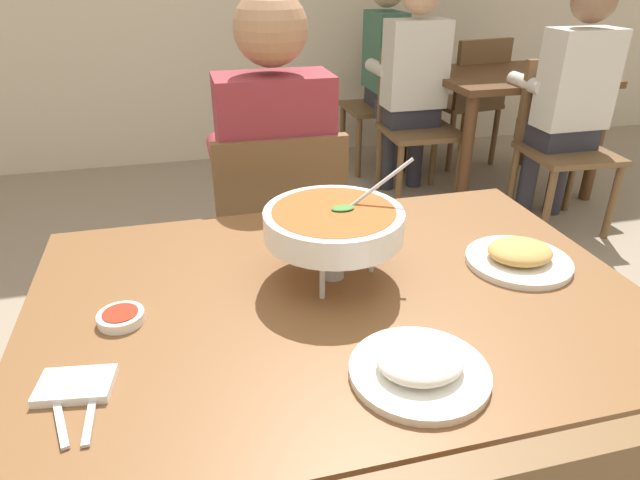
{
  "coord_description": "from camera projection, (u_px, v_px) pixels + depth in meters",
  "views": [
    {
      "loc": [
        -0.28,
        -0.96,
        1.38
      ],
      "look_at": [
        0.0,
        0.15,
        0.8
      ],
      "focal_mm": 31.04,
      "sensor_mm": 36.0,
      "label": 1
    }
  ],
  "objects": [
    {
      "name": "chair_bg_left",
      "position": [
        561.0,
        135.0,
        3.05
      ],
      "size": [
        0.47,
        0.47,
        0.9
      ],
      "color": "brown",
      "rests_on": "ground_plane"
    },
    {
      "name": "fork_utensil",
      "position": [
        58.0,
        411.0,
        0.86
      ],
      "size": [
        0.06,
        0.17,
        0.01
      ],
      "primitive_type": "cube",
      "rotation": [
        0.0,
        0.0,
        0.26
      ],
      "color": "silver",
      "rests_on": "dining_table_main"
    },
    {
      "name": "rice_plate",
      "position": [
        420.0,
        366.0,
        0.93
      ],
      "size": [
        0.24,
        0.24,
        0.06
      ],
      "color": "white",
      "rests_on": "dining_table_main"
    },
    {
      "name": "appetizer_plate",
      "position": [
        519.0,
        256.0,
        1.28
      ],
      "size": [
        0.24,
        0.24,
        0.06
      ],
      "color": "white",
      "rests_on": "dining_table_main"
    },
    {
      "name": "dining_table_main",
      "position": [
        337.0,
        332.0,
        1.23
      ],
      "size": [
        1.28,
        0.9,
        0.75
      ],
      "color": "brown",
      "rests_on": "ground_plane"
    },
    {
      "name": "sauce_dish",
      "position": [
        121.0,
        317.0,
        1.08
      ],
      "size": [
        0.09,
        0.09,
        0.02
      ],
      "color": "white",
      "rests_on": "dining_table_main"
    },
    {
      "name": "patron_bg_left",
      "position": [
        570.0,
        92.0,
        2.93
      ],
      "size": [
        0.4,
        0.45,
        1.31
      ],
      "color": "#2D2D38",
      "rests_on": "ground_plane"
    },
    {
      "name": "patron_bg_right",
      "position": [
        390.0,
        62.0,
        3.76
      ],
      "size": [
        0.45,
        0.4,
        1.31
      ],
      "color": "#2D2D38",
      "rests_on": "ground_plane"
    },
    {
      "name": "chair_bg_corner",
      "position": [
        470.0,
        95.0,
        3.93
      ],
      "size": [
        0.5,
        0.5,
        0.9
      ],
      "color": "brown",
      "rests_on": "ground_plane"
    },
    {
      "name": "diner_main",
      "position": [
        274.0,
        172.0,
        1.84
      ],
      "size": [
        0.4,
        0.45,
        1.31
      ],
      "color": "#2D2D38",
      "rests_on": "ground_plane"
    },
    {
      "name": "chair_bg_middle",
      "position": [
        415.0,
        115.0,
        3.42
      ],
      "size": [
        0.45,
        0.45,
        0.9
      ],
      "color": "brown",
      "rests_on": "ground_plane"
    },
    {
      "name": "chair_bg_right",
      "position": [
        390.0,
        96.0,
        3.9
      ],
      "size": [
        0.44,
        0.44,
        0.9
      ],
      "color": "brown",
      "rests_on": "ground_plane"
    },
    {
      "name": "dining_table_far",
      "position": [
        509.0,
        95.0,
        3.47
      ],
      "size": [
        1.0,
        0.8,
        0.75
      ],
      "color": "#51331C",
      "rests_on": "ground_plane"
    },
    {
      "name": "chair_diner_main",
      "position": [
        278.0,
        239.0,
        1.92
      ],
      "size": [
        0.44,
        0.44,
        0.9
      ],
      "color": "brown",
      "rests_on": "ground_plane"
    },
    {
      "name": "patron_bg_middle",
      "position": [
        412.0,
        76.0,
        3.33
      ],
      "size": [
        0.4,
        0.45,
        1.31
      ],
      "color": "#2D2D38",
      "rests_on": "ground_plane"
    },
    {
      "name": "spoon_utensil",
      "position": [
        92.0,
        405.0,
        0.87
      ],
      "size": [
        0.01,
        0.17,
        0.01
      ],
      "primitive_type": "cube",
      "rotation": [
        0.0,
        0.0,
        -0.01
      ],
      "color": "silver",
      "rests_on": "dining_table_main"
    },
    {
      "name": "curry_bowl",
      "position": [
        334.0,
        224.0,
        1.18
      ],
      "size": [
        0.33,
        0.3,
        0.26
      ],
      "color": "silver",
      "rests_on": "dining_table_main"
    },
    {
      "name": "napkin_folded",
      "position": [
        76.0,
        385.0,
        0.91
      ],
      "size": [
        0.13,
        0.1,
        0.02
      ],
      "primitive_type": "cube",
      "rotation": [
        0.0,
        0.0,
        -0.15
      ],
      "color": "white",
      "rests_on": "dining_table_main"
    }
  ]
}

